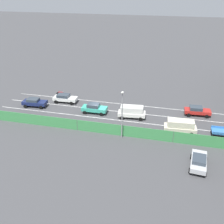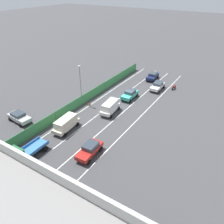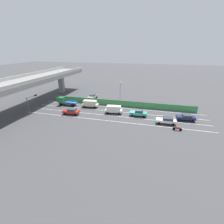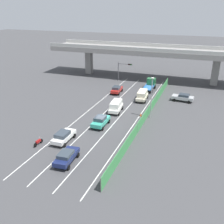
{
  "view_description": "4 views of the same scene",
  "coord_description": "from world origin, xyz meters",
  "views": [
    {
      "loc": [
        39.36,
        12.16,
        20.7
      ],
      "look_at": [
        1.77,
        2.85,
        1.47
      ],
      "focal_mm": 42.27,
      "sensor_mm": 36.0,
      "label": 1
    },
    {
      "loc": [
        -18.08,
        34.4,
        20.15
      ],
      "look_at": [
        -2.15,
        9.07,
        2.46
      ],
      "focal_mm": 35.93,
      "sensor_mm": 36.0,
      "label": 2
    },
    {
      "loc": [
        -39.84,
        -4.18,
        16.54
      ],
      "look_at": [
        -2.35,
        5.68,
        1.35
      ],
      "focal_mm": 26.36,
      "sensor_mm": 36.0,
      "label": 3
    },
    {
      "loc": [
        15.17,
        -36.39,
        18.34
      ],
      "look_at": [
        0.56,
        2.86,
        1.18
      ],
      "focal_mm": 41.5,
      "sensor_mm": 36.0,
      "label": 4
    }
  ],
  "objects": [
    {
      "name": "ground_plane",
      "position": [
        0.0,
        0.0,
        0.0
      ],
      "size": [
        300.0,
        300.0,
        0.0
      ],
      "primitive_type": "plane",
      "color": "#424244"
    },
    {
      "name": "lane_line_left_edge",
      "position": [
        -4.88,
        5.71,
        0.0
      ],
      "size": [
        0.14,
        47.42,
        0.01
      ],
      "primitive_type": "cube",
      "color": "silver",
      "rests_on": "ground"
    },
    {
      "name": "lane_line_mid_left",
      "position": [
        -1.63,
        5.71,
        0.0
      ],
      "size": [
        0.14,
        47.42,
        0.01
      ],
      "primitive_type": "cube",
      "color": "silver",
      "rests_on": "ground"
    },
    {
      "name": "lane_line_mid_right",
      "position": [
        1.63,
        5.71,
        0.0
      ],
      "size": [
        0.14,
        47.42,
        0.01
      ],
      "primitive_type": "cube",
      "color": "silver",
      "rests_on": "ground"
    },
    {
      "name": "lane_line_right_edge",
      "position": [
        4.88,
        5.71,
        0.0
      ],
      "size": [
        0.14,
        47.42,
        0.01
      ],
      "primitive_type": "cube",
      "color": "silver",
      "rests_on": "ground"
    },
    {
      "name": "elevated_overpass",
      "position": [
        0.0,
        31.42,
        7.18
      ],
      "size": [
        53.71,
        9.1,
        8.88
      ],
      "color": "gray",
      "rests_on": "ground"
    },
    {
      "name": "green_fence",
      "position": [
        6.31,
        5.71,
        0.9
      ],
      "size": [
        0.1,
        43.52,
        1.8
      ],
      "color": "#3D8E4C",
      "rests_on": "ground"
    },
    {
      "name": "car_van_cream",
      "position": [
        3.2,
        13.86,
        1.18
      ],
      "size": [
        2.35,
        4.91,
        2.06
      ],
      "color": "beige",
      "rests_on": "ground"
    },
    {
      "name": "car_van_white",
      "position": [
        0.22,
        5.88,
        1.2
      ],
      "size": [
        2.42,
        4.7,
        2.1
      ],
      "color": "silver",
      "rests_on": "ground"
    },
    {
      "name": "car_sedan_red",
      "position": [
        -3.41,
        16.57,
        0.9
      ],
      "size": [
        2.19,
        4.46,
        1.62
      ],
      "color": "red",
      "rests_on": "ground"
    },
    {
      "name": "car_taxi_teal",
      "position": [
        -0.07,
        -0.8,
        0.94
      ],
      "size": [
        2.06,
        4.39,
        1.71
      ],
      "color": "teal",
      "rests_on": "ground"
    },
    {
      "name": "car_sedan_white",
      "position": [
        -3.06,
        -7.59,
        0.9
      ],
      "size": [
        2.11,
        4.56,
        1.6
      ],
      "color": "white",
      "rests_on": "ground"
    },
    {
      "name": "car_sedan_navy",
      "position": [
        0.07,
        -12.24,
        0.88
      ],
      "size": [
        2.27,
        4.5,
        1.55
      ],
      "color": "navy",
      "rests_on": "ground"
    },
    {
      "name": "flatbed_truck_blue",
      "position": [
        3.07,
        22.2,
        1.25
      ],
      "size": [
        2.28,
        5.61,
        2.43
      ],
      "color": "black",
      "rests_on": "ground"
    },
    {
      "name": "motorcycle",
      "position": [
        -5.94,
        -9.72,
        0.46
      ],
      "size": [
        0.6,
        1.95,
        0.93
      ],
      "color": "black",
      "rests_on": "ground"
    },
    {
      "name": "parked_wagon_silver",
      "position": [
        11.29,
        16.2,
        0.89
      ],
      "size": [
        4.48,
        2.35,
        1.57
      ],
      "color": "#B2B5B7",
      "rests_on": "ground"
    },
    {
      "name": "traffic_light",
      "position": [
        -5.24,
        26.89,
        3.49
      ],
      "size": [
        3.81,
        0.45,
        4.83
      ],
      "color": "#47474C",
      "rests_on": "ground"
    },
    {
      "name": "street_lamp",
      "position": [
        6.81,
        5.57,
        4.43
      ],
      "size": [
        0.6,
        0.36,
        7.33
      ],
      "color": "gray",
      "rests_on": "ground"
    },
    {
      "name": "traffic_cone",
      "position": [
        5.06,
        5.57,
        0.26
      ],
      "size": [
        0.47,
        0.47,
        0.56
      ],
      "color": "orange",
      "rests_on": "ground"
    }
  ]
}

